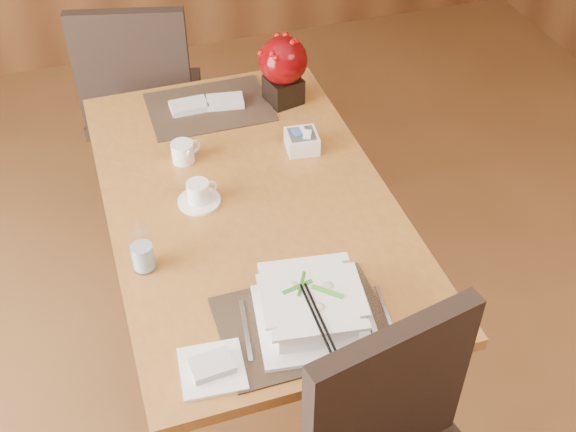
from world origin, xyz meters
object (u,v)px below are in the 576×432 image
object	(u,v)px
dining_table	(249,220)
sugar_caddy	(302,141)
far_chair	(141,95)
water_glass	(141,248)
bread_plate	(212,369)
coffee_cup	(199,194)
berry_decor	(283,66)
soup_setting	(311,309)
creamer_jug	(183,152)

from	to	relation	value
dining_table	sugar_caddy	bearing A→B (deg)	38.29
sugar_caddy	far_chair	distance (m)	0.94
water_glass	bread_plate	bearing A→B (deg)	-76.14
far_chair	coffee_cup	bearing A→B (deg)	106.85
bread_plate	far_chair	distance (m)	1.63
sugar_caddy	berry_decor	bearing A→B (deg)	84.29
soup_setting	sugar_caddy	xyz separation A→B (m)	(0.23, 0.75, -0.03)
coffee_cup	water_glass	world-z (taller)	water_glass
dining_table	berry_decor	world-z (taller)	berry_decor
dining_table	far_chair	xyz separation A→B (m)	(-0.21, 1.00, -0.08)
soup_setting	creamer_jug	xyz separation A→B (m)	(-0.18, 0.81, -0.02)
creamer_jug	berry_decor	world-z (taller)	berry_decor
soup_setting	berry_decor	xyz separation A→B (m)	(0.26, 1.06, 0.09)
soup_setting	bread_plate	distance (m)	0.30
soup_setting	far_chair	bearing A→B (deg)	106.66
coffee_cup	bread_plate	size ratio (longest dim) A/B	0.85
far_chair	dining_table	bearing A→B (deg)	115.56
dining_table	sugar_caddy	xyz separation A→B (m)	(0.25, 0.20, 0.13)
water_glass	creamer_jug	xyz separation A→B (m)	(0.21, 0.47, -0.04)
coffee_cup	bread_plate	bearing A→B (deg)	-99.80
soup_setting	creamer_jug	world-z (taller)	soup_setting
dining_table	creamer_jug	bearing A→B (deg)	121.60
far_chair	soup_setting	bearing A→B (deg)	112.19
coffee_cup	sugar_caddy	size ratio (longest dim) A/B	1.28
sugar_caddy	soup_setting	bearing A→B (deg)	-106.87
water_glass	far_chair	size ratio (longest dim) A/B	0.16
sugar_caddy	coffee_cup	bearing A→B (deg)	-157.37
dining_table	berry_decor	xyz separation A→B (m)	(0.28, 0.51, 0.25)
dining_table	far_chair	size ratio (longest dim) A/B	1.46
dining_table	coffee_cup	world-z (taller)	coffee_cup
berry_decor	water_glass	bearing A→B (deg)	-132.24
water_glass	berry_decor	distance (m)	0.97
soup_setting	berry_decor	size ratio (longest dim) A/B	1.24
creamer_jug	sugar_caddy	bearing A→B (deg)	-30.15
water_glass	creamer_jug	distance (m)	0.51
soup_setting	coffee_cup	world-z (taller)	soup_setting
water_glass	berry_decor	xyz separation A→B (m)	(0.65, 0.72, 0.07)
water_glass	bread_plate	world-z (taller)	water_glass
sugar_caddy	bread_plate	size ratio (longest dim) A/B	0.66
creamer_jug	far_chair	bearing A→B (deg)	72.24
bread_plate	far_chair	size ratio (longest dim) A/B	0.16
water_glass	creamer_jug	size ratio (longest dim) A/B	1.61
bread_plate	far_chair	bearing A→B (deg)	87.87
creamer_jug	far_chair	xyz separation A→B (m)	(-0.05, 0.74, -0.21)
berry_decor	bread_plate	size ratio (longest dim) A/B	1.64
dining_table	bread_plate	xyz separation A→B (m)	(-0.27, -0.62, 0.10)
soup_setting	berry_decor	world-z (taller)	berry_decor
water_glass	sugar_caddy	bearing A→B (deg)	33.21
soup_setting	bread_plate	world-z (taller)	soup_setting
coffee_cup	creamer_jug	size ratio (longest dim) A/B	1.38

